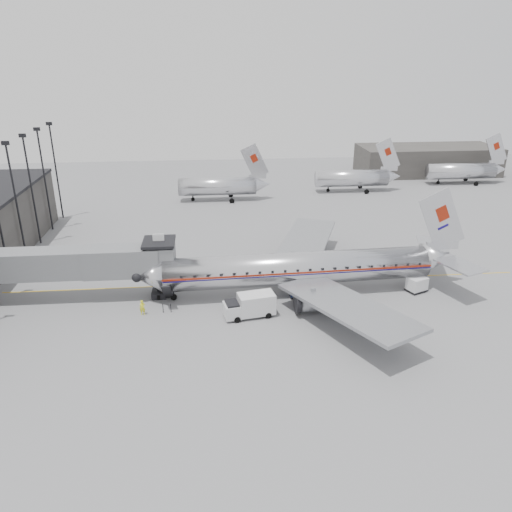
{
  "coord_description": "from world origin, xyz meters",
  "views": [
    {
      "loc": [
        -3.32,
        -46.75,
        24.87
      ],
      "look_at": [
        1.69,
        6.39,
        3.2
      ],
      "focal_mm": 35.0,
      "sensor_mm": 36.0,
      "label": 1
    }
  ],
  "objects_px": {
    "baggage_cart_navy": "(299,289)",
    "airliner": "(304,268)",
    "baggage_cart_white": "(417,284)",
    "ramp_worker": "(142,308)",
    "service_van": "(250,305)"
  },
  "relations": [
    {
      "from": "baggage_cart_white",
      "to": "baggage_cart_navy",
      "type": "bearing_deg",
      "value": 156.98
    },
    {
      "from": "airliner",
      "to": "service_van",
      "type": "distance_m",
      "value": 8.35
    },
    {
      "from": "service_van",
      "to": "baggage_cart_navy",
      "type": "xyz_separation_m",
      "value": [
        5.71,
        4.01,
        -0.4
      ]
    },
    {
      "from": "baggage_cart_navy",
      "to": "ramp_worker",
      "type": "bearing_deg",
      "value": -173.24
    },
    {
      "from": "baggage_cart_navy",
      "to": "airliner",
      "type": "bearing_deg",
      "value": 52.42
    },
    {
      "from": "ramp_worker",
      "to": "service_van",
      "type": "bearing_deg",
      "value": -18.23
    },
    {
      "from": "ramp_worker",
      "to": "baggage_cart_navy",
      "type": "bearing_deg",
      "value": -2.03
    },
    {
      "from": "airliner",
      "to": "service_van",
      "type": "relative_size",
      "value": 6.79
    },
    {
      "from": "airliner",
      "to": "baggage_cart_navy",
      "type": "height_order",
      "value": "airliner"
    },
    {
      "from": "baggage_cart_white",
      "to": "ramp_worker",
      "type": "xyz_separation_m",
      "value": [
        -30.1,
        -2.62,
        -0.09
      ]
    },
    {
      "from": "baggage_cart_white",
      "to": "ramp_worker",
      "type": "distance_m",
      "value": 30.21
    },
    {
      "from": "service_van",
      "to": "ramp_worker",
      "type": "height_order",
      "value": "service_van"
    },
    {
      "from": "baggage_cart_white",
      "to": "airliner",
      "type": "bearing_deg",
      "value": 152.35
    },
    {
      "from": "service_van",
      "to": "ramp_worker",
      "type": "bearing_deg",
      "value": 162.39
    },
    {
      "from": "baggage_cart_navy",
      "to": "baggage_cart_white",
      "type": "distance_m",
      "value": 13.45
    }
  ]
}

